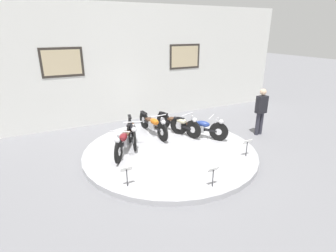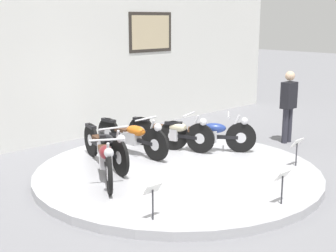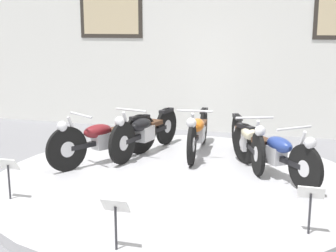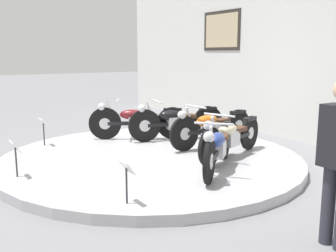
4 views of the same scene
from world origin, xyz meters
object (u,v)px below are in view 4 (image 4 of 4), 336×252
info_placard_front_right (126,173)px  motorcycle_black (175,121)px  motorcycle_orange (211,126)px  info_placard_front_left (43,126)px  motorcycle_cream (230,136)px  info_placard_front_centre (15,151)px  motorcycle_maroon (137,120)px  motorcycle_blue (218,146)px

info_placard_front_right → motorcycle_black: bearing=137.2°
motorcycle_orange → info_placard_front_left: size_ratio=3.85×
motorcycle_black → motorcycle_cream: bearing=-0.0°
info_placard_front_centre → info_placard_front_right: same height
motorcycle_cream → info_placard_front_right: bearing=-69.0°
motorcycle_cream → info_placard_front_centre: motorcycle_cream is taller
motorcycle_orange → info_placard_front_centre: (-0.00, -3.45, -0.01)m
motorcycle_black → info_placard_front_centre: bearing=-75.7°
motorcycle_black → info_placard_front_right: 3.46m
info_placard_front_right → motorcycle_cream: bearing=111.0°
motorcycle_orange → info_placard_front_right: bearing=-56.5°
motorcycle_maroon → motorcycle_blue: 2.52m
motorcycle_maroon → info_placard_front_right: 3.44m
motorcycle_black → motorcycle_blue: bearing=-16.7°
motorcycle_maroon → motorcycle_orange: bearing=34.8°
motorcycle_orange → motorcycle_cream: bearing=-16.9°
motorcycle_maroon → motorcycle_orange: 1.54m
motorcycle_orange → info_placard_front_left: bearing=-123.6°
motorcycle_maroon → motorcycle_orange: (1.26, 0.88, -0.01)m
motorcycle_orange → motorcycle_blue: size_ratio=1.29×
motorcycle_black → motorcycle_orange: size_ratio=0.99×
info_placard_front_left → info_placard_front_centre: 1.92m
motorcycle_blue → motorcycle_orange: bearing=145.3°
motorcycle_black → motorcycle_cream: size_ratio=1.06×
motorcycle_maroon → info_placard_front_centre: bearing=-63.9°
motorcycle_black → info_placard_front_right: bearing=-42.8°
motorcycle_black → motorcycle_orange: bearing=16.8°
motorcycle_blue → info_placard_front_centre: size_ratio=2.99×
motorcycle_maroon → motorcycle_blue: size_ratio=1.14×
motorcycle_cream → motorcycle_orange: bearing=163.1°
motorcycle_maroon → motorcycle_cream: 2.17m
motorcycle_orange → info_placard_front_centre: motorcycle_orange is taller
motorcycle_maroon → info_placard_front_right: size_ratio=3.41×
motorcycle_orange → info_placard_front_centre: size_ratio=3.85×
motorcycle_black → info_placard_front_centre: (0.82, -3.20, -0.02)m
motorcycle_cream → info_placard_front_left: bearing=-137.3°
motorcycle_maroon → info_placard_front_centre: motorcycle_maroon is taller
motorcycle_black → motorcycle_orange: (0.82, 0.25, -0.01)m
motorcycle_blue → info_placard_front_centre: 2.87m
motorcycle_maroon → motorcycle_black: size_ratio=0.89×
motorcycle_orange → info_placard_front_right: 3.12m
info_placard_front_centre → info_placard_front_right: size_ratio=1.00×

